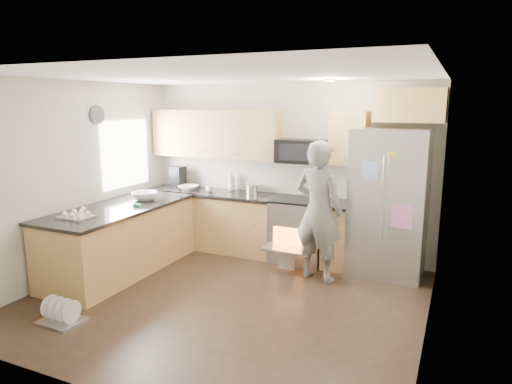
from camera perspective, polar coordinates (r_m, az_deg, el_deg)
The scene contains 8 objects.
ground at distance 5.62m, azimuth -3.93°, elevation -13.24°, with size 4.50×4.50×0.00m, color black.
room_shell at distance 5.19m, azimuth -4.45°, elevation 4.00°, with size 4.54×4.04×2.62m.
back_cabinet_run at distance 7.07m, azimuth -1.55°, elevation 0.12°, with size 4.45×0.64×2.50m.
peninsula at distance 6.60m, azimuth -16.51°, elevation -5.63°, with size 0.96×2.36×1.04m.
stove_range at distance 6.74m, azimuth 5.47°, elevation -3.00°, with size 0.76×0.97×1.79m.
refrigerator at distance 6.39m, azimuth 16.28°, elevation -1.26°, with size 0.99×0.79×1.99m.
person at distance 5.99m, azimuth 7.84°, elevation -2.38°, with size 0.68×0.44×1.85m, color slate.
dish_rack at distance 5.47m, azimuth -23.14°, elevation -14.03°, with size 0.45×0.37×0.28m.
Camera 1 is at (2.44, -4.50, 2.32)m, focal length 32.00 mm.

